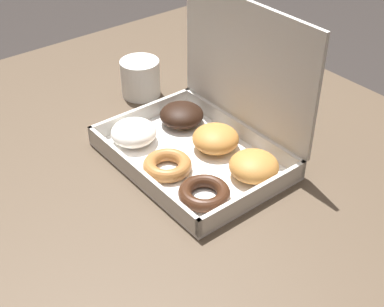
% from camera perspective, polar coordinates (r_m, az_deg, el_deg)
% --- Properties ---
extents(dining_table, '(1.19, 1.03, 0.71)m').
position_cam_1_polar(dining_table, '(1.11, -2.40, -3.11)').
color(dining_table, '#4C3D2D').
rests_on(dining_table, ground_plane).
extents(donut_box, '(0.35, 0.26, 0.29)m').
position_cam_1_polar(donut_box, '(1.02, 1.20, 2.25)').
color(donut_box, white).
rests_on(donut_box, dining_table).
extents(coffee_mug, '(0.09, 0.09, 0.08)m').
position_cam_1_polar(coffee_mug, '(1.23, -5.53, 8.10)').
color(coffee_mug, white).
rests_on(coffee_mug, dining_table).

